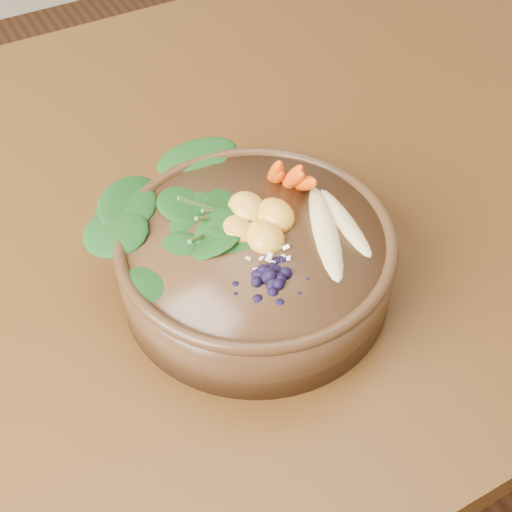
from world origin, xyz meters
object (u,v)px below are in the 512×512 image
Objects in this scene: stoneware_bowl at (256,263)px; carrot_cluster at (295,155)px; kale_heap at (206,186)px; banana_halves at (336,217)px; dining_table at (346,193)px; blueberry_pile at (267,266)px; mandarin_cluster at (256,213)px.

stoneware_bowl is 3.62× the size of carrot_cluster.
banana_halves is (0.09, -0.09, -0.01)m from kale_heap.
kale_heap is (-0.02, 0.07, 0.06)m from stoneware_bowl.
banana_halves is (0.08, -0.03, 0.05)m from stoneware_bowl.
blueberry_pile reaches higher than dining_table.
stoneware_bowl is 3.15× the size of mandarin_cluster.
mandarin_cluster is (-0.07, -0.04, -0.02)m from carrot_cluster.
stoneware_bowl is 0.12m from carrot_cluster.
mandarin_cluster reaches higher than dining_table.
blueberry_pile is (-0.02, -0.05, 0.06)m from stoneware_bowl.
kale_heap reaches higher than banana_halves.
carrot_cluster is 0.14m from blueberry_pile.
banana_halves is at bearing -18.91° from stoneware_bowl.
dining_table is 18.31× the size of mandarin_cluster.
banana_halves is at bearing -130.26° from dining_table.
dining_table is 0.28m from carrot_cluster.
mandarin_cluster is at bearing -129.81° from carrot_cluster.
carrot_cluster is at bearing 48.79° from blueberry_pile.
kale_heap is (-0.25, -0.09, 0.19)m from dining_table.
mandarin_cluster is 0.07m from blueberry_pile.
kale_heap is 2.38× the size of carrot_cluster.
stoneware_bowl is at bearing 71.21° from blueberry_pile.
stoneware_bowl is 0.09m from banana_halves.
dining_table is 0.31m from stoneware_bowl.
stoneware_bowl is 2.16× the size of blueberry_pile.
mandarin_cluster is (0.03, -0.05, -0.01)m from kale_heap.
kale_heap is 0.13m from banana_halves.
stoneware_bowl reaches higher than dining_table.
carrot_cluster is (-0.16, -0.11, 0.21)m from dining_table.
carrot_cluster reaches higher than dining_table.
kale_heap reaches higher than dining_table.
dining_table is 0.30m from banana_halves.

